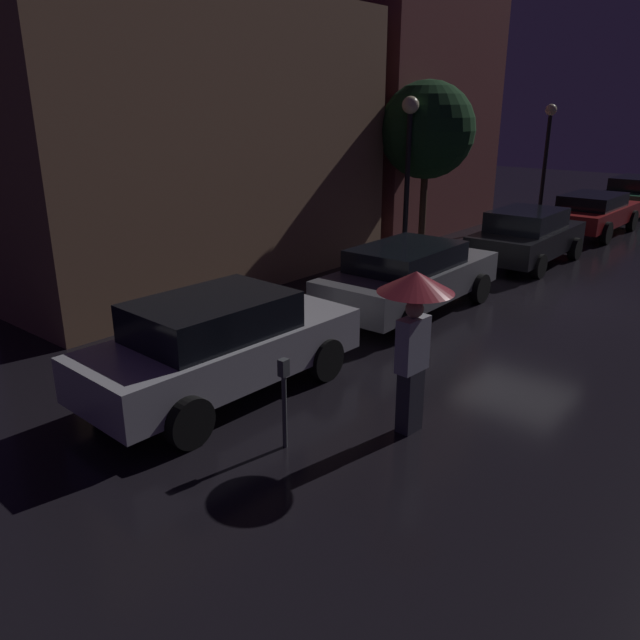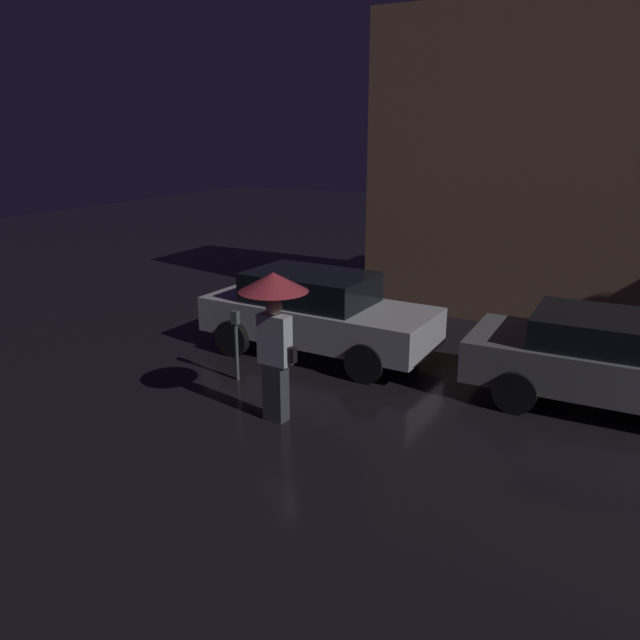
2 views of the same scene
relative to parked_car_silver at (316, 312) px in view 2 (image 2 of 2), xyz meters
The scene contains 5 objects.
building_facade_left 7.03m from the parked_car_silver, 49.40° to the left, with size 9.78×3.00×6.56m.
parked_car_silver is the anchor object (origin of this frame).
parked_car_grey 5.25m from the parked_car_silver, ahead, with size 4.71×2.00×1.43m.
pedestrian_with_umbrella 3.01m from the parked_car_silver, 72.82° to the right, with size 0.98×0.98×2.20m.
parking_meter 1.87m from the parked_car_silver, 106.70° to the right, with size 0.12×0.10×1.21m.
Camera 2 is at (-2.46, -8.24, 4.07)m, focal length 35.00 mm.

